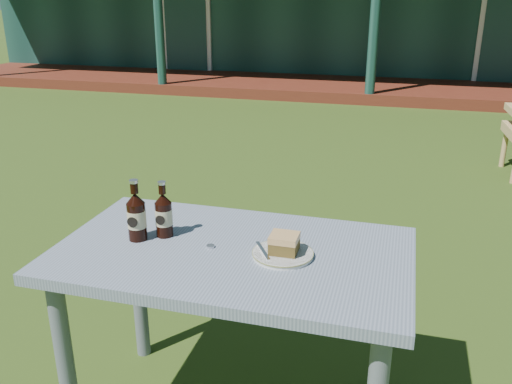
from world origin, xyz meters
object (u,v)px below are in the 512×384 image
(cola_bottle_near, at_px, (164,214))
(cola_bottle_far, at_px, (136,216))
(cake_slice, at_px, (284,243))
(cafe_table, at_px, (233,275))
(plate, at_px, (283,254))

(cola_bottle_near, distance_m, cola_bottle_far, 0.09)
(cake_slice, distance_m, cola_bottle_near, 0.45)
(cafe_table, bearing_deg, cola_bottle_near, 171.61)
(cafe_table, relative_size, cake_slice, 13.04)
(cafe_table, height_order, cola_bottle_far, cola_bottle_far)
(cola_bottle_far, bearing_deg, plate, 0.93)
(plate, bearing_deg, cola_bottle_near, 174.36)
(cake_slice, xyz_separation_m, cola_bottle_far, (-0.52, -0.01, 0.04))
(plate, height_order, cola_bottle_far, cola_bottle_far)
(plate, xyz_separation_m, cola_bottle_far, (-0.52, -0.01, 0.08))
(plate, xyz_separation_m, cola_bottle_near, (-0.44, 0.04, 0.07))
(cola_bottle_far, bearing_deg, cola_bottle_near, 33.64)
(cafe_table, bearing_deg, cola_bottle_far, -177.85)
(plate, distance_m, cola_bottle_near, 0.45)
(plate, bearing_deg, cake_slice, 59.87)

